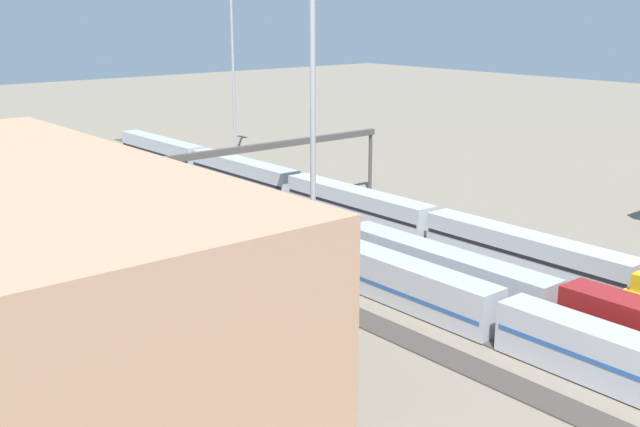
# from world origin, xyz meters

# --- Properties ---
(ground_plane) EXTENTS (400.00, 400.00, 0.00)m
(ground_plane) POSITION_xyz_m (0.00, 0.00, 0.00)
(ground_plane) COLOR #756B5B
(track_bed_0) EXTENTS (140.00, 2.80, 0.12)m
(track_bed_0) POSITION_xyz_m (0.00, -15.00, 0.06)
(track_bed_0) COLOR #4C443D
(track_bed_0) RESTS_ON ground_plane
(track_bed_1) EXTENTS (140.00, 2.80, 0.12)m
(track_bed_1) POSITION_xyz_m (0.00, -10.00, 0.06)
(track_bed_1) COLOR #3D3833
(track_bed_1) RESTS_ON ground_plane
(track_bed_2) EXTENTS (140.00, 2.80, 0.12)m
(track_bed_2) POSITION_xyz_m (0.00, -5.00, 0.06)
(track_bed_2) COLOR #3D3833
(track_bed_2) RESTS_ON ground_plane
(track_bed_3) EXTENTS (140.00, 2.80, 0.12)m
(track_bed_3) POSITION_xyz_m (0.00, 0.00, 0.06)
(track_bed_3) COLOR #3D3833
(track_bed_3) RESTS_ON ground_plane
(track_bed_4) EXTENTS (140.00, 2.80, 0.12)m
(track_bed_4) POSITION_xyz_m (0.00, 5.00, 0.06)
(track_bed_4) COLOR #3D3833
(track_bed_4) RESTS_ON ground_plane
(track_bed_5) EXTENTS (140.00, 2.80, 0.12)m
(track_bed_5) POSITION_xyz_m (0.00, 10.00, 0.06)
(track_bed_5) COLOR #3D3833
(track_bed_5) RESTS_ON ground_plane
(track_bed_6) EXTENTS (140.00, 2.80, 0.12)m
(track_bed_6) POSITION_xyz_m (0.00, 15.00, 0.06)
(track_bed_6) COLOR #3D3833
(track_bed_6) RESTS_ON ground_plane
(train_on_track_6) EXTENTS (10.00, 3.00, 5.00)m
(train_on_track_6) POSITION_xyz_m (9.40, 15.00, 2.16)
(train_on_track_6) COLOR gold
(train_on_track_6) RESTS_ON ground_plane
(train_on_track_2) EXTENTS (114.80, 3.06, 4.40)m
(train_on_track_2) POSITION_xyz_m (-2.02, -5.00, 2.07)
(train_on_track_2) COLOR maroon
(train_on_track_2) RESTS_ON ground_plane
(train_on_track_5) EXTENTS (119.80, 3.06, 3.80)m
(train_on_track_5) POSITION_xyz_m (-0.52, 10.00, 2.02)
(train_on_track_5) COLOR #A8AAB2
(train_on_track_5) RESTS_ON ground_plane
(train_on_track_4) EXTENTS (66.40, 3.00, 4.40)m
(train_on_track_4) POSITION_xyz_m (-25.02, 5.00, 2.11)
(train_on_track_4) COLOR maroon
(train_on_track_4) RESTS_ON ground_plane
(light_mast_0) EXTENTS (2.80, 0.70, 32.82)m
(light_mast_0) POSITION_xyz_m (41.36, -17.92, 20.36)
(light_mast_0) COLOR #9EA0A5
(light_mast_0) RESTS_ON ground_plane
(light_mast_1) EXTENTS (2.80, 0.70, 31.50)m
(light_mast_1) POSITION_xyz_m (-23.80, 17.83, 19.66)
(light_mast_1) COLOR #9EA0A5
(light_mast_1) RESTS_ON ground_plane
(signal_gantry) EXTENTS (0.70, 35.00, 8.80)m
(signal_gantry) POSITION_xyz_m (6.22, 0.00, 7.65)
(signal_gantry) COLOR #4C4742
(signal_gantry) RESTS_ON ground_plane
(maintenance_shed) EXTENTS (51.86, 20.05, 13.73)m
(maintenance_shed) POSITION_xyz_m (-13.51, 37.25, 6.86)
(maintenance_shed) COLOR tan
(maintenance_shed) RESTS_ON ground_plane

